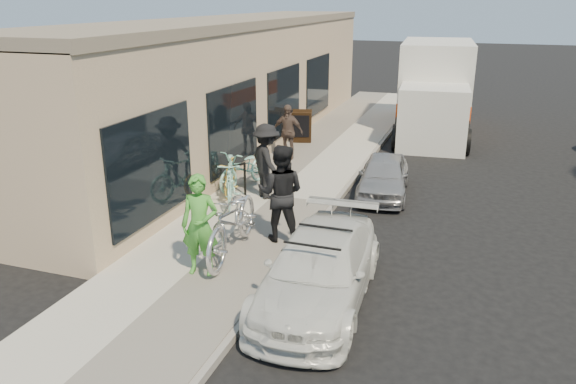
% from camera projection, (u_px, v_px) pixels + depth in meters
% --- Properties ---
extents(ground, '(120.00, 120.00, 0.00)m').
position_uv_depth(ground, '(316.00, 263.00, 10.78)').
color(ground, black).
rests_on(ground, ground).
extents(sidewalk, '(3.00, 34.00, 0.15)m').
position_uv_depth(sidewalk, '(274.00, 198.00, 14.06)').
color(sidewalk, '#B2AEA0').
rests_on(sidewalk, ground).
extents(curb, '(0.12, 34.00, 0.13)m').
position_uv_depth(curb, '(333.00, 206.00, 13.58)').
color(curb, gray).
rests_on(curb, ground).
extents(storefront, '(3.60, 20.00, 4.22)m').
position_uv_depth(storefront, '(235.00, 83.00, 18.85)').
color(storefront, '#C9A98B').
rests_on(storefront, ground).
extents(bike_rack, '(0.24, 0.58, 0.85)m').
position_uv_depth(bike_rack, '(237.00, 178.00, 13.72)').
color(bike_rack, black).
rests_on(bike_rack, sidewalk).
extents(sandwich_board, '(0.81, 0.81, 1.08)m').
position_uv_depth(sandwich_board, '(302.00, 127.00, 19.03)').
color(sandwich_board, black).
rests_on(sandwich_board, sidewalk).
extents(sedan_white, '(1.82, 4.11, 1.21)m').
position_uv_depth(sedan_white, '(319.00, 269.00, 9.26)').
color(sedan_white, silver).
rests_on(sedan_white, ground).
extents(sedan_silver, '(1.52, 3.14, 1.03)m').
position_uv_depth(sedan_silver, '(384.00, 176.00, 14.37)').
color(sedan_silver, '#9D9DA2').
rests_on(sedan_silver, ground).
extents(moving_truck, '(3.04, 6.90, 3.30)m').
position_uv_depth(moving_truck, '(434.00, 93.00, 20.98)').
color(moving_truck, silver).
rests_on(moving_truck, ground).
extents(tandem_bike, '(1.17, 2.70, 1.37)m').
position_uv_depth(tandem_bike, '(233.00, 221.00, 10.62)').
color(tandem_bike, silver).
rests_on(tandem_bike, sidewalk).
extents(woman_rider, '(0.74, 0.55, 1.83)m').
position_uv_depth(woman_rider, '(200.00, 225.00, 9.80)').
color(woman_rider, green).
rests_on(woman_rider, sidewalk).
extents(man_standing, '(1.05, 0.86, 1.99)m').
position_uv_depth(man_standing, '(281.00, 193.00, 11.18)').
color(man_standing, black).
rests_on(man_standing, sidewalk).
extents(cruiser_bike_a, '(1.18, 1.91, 1.11)m').
position_uv_depth(cruiser_bike_a, '(230.00, 181.00, 13.35)').
color(cruiser_bike_a, '#93DBCB').
rests_on(cruiser_bike_a, sidewalk).
extents(cruiser_bike_b, '(1.13, 2.05, 1.02)m').
position_uv_depth(cruiser_bike_b, '(244.00, 168.00, 14.50)').
color(cruiser_bike_b, '#93DBCB').
rests_on(cruiser_bike_b, sidewalk).
extents(cruiser_bike_c, '(0.76, 1.52, 0.88)m').
position_uv_depth(cruiser_bike_c, '(231.00, 177.00, 14.04)').
color(cruiser_bike_c, gold).
rests_on(cruiser_bike_c, sidewalk).
extents(bystander_a, '(1.33, 1.32, 1.84)m').
position_uv_depth(bystander_a, '(266.00, 161.00, 13.62)').
color(bystander_a, black).
rests_on(bystander_a, sidewalk).
extents(bystander_b, '(0.98, 0.43, 1.67)m').
position_uv_depth(bystander_b, '(287.00, 132.00, 17.03)').
color(bystander_b, brown).
rests_on(bystander_b, sidewalk).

